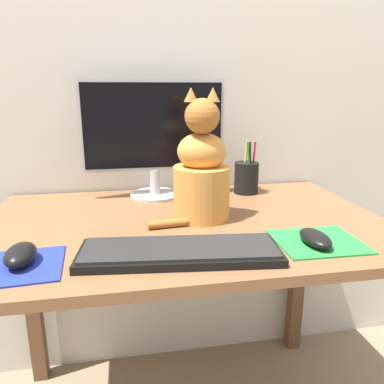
{
  "coord_description": "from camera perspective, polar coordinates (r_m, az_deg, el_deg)",
  "views": [
    {
      "loc": [
        -0.16,
        -0.97,
        1.07
      ],
      "look_at": [
        -0.0,
        -0.11,
        0.83
      ],
      "focal_mm": 35.0,
      "sensor_mm": 36.0,
      "label": 1
    }
  ],
  "objects": [
    {
      "name": "keyboard",
      "position": [
        0.83,
        -1.87,
        -9.08
      ],
      "size": [
        0.45,
        0.19,
        0.02
      ],
      "rotation": [
        0.0,
        0.0,
        -0.11
      ],
      "color": "black",
      "rests_on": "desk"
    },
    {
      "name": "mousepad_left",
      "position": [
        0.86,
        -25.5,
        -10.29
      ],
      "size": [
        0.2,
        0.18,
        0.0
      ],
      "rotation": [
        0.0,
        0.0,
        0.08
      ],
      "color": "#1E2D9E",
      "rests_on": "desk"
    },
    {
      "name": "pen_cup",
      "position": [
        1.32,
        8.29,
        2.24
      ],
      "size": [
        0.08,
        0.08,
        0.18
      ],
      "color": "black",
      "rests_on": "desk"
    },
    {
      "name": "desk",
      "position": [
        1.09,
        -0.92,
        -9.6
      ],
      "size": [
        1.11,
        0.71,
        0.72
      ],
      "color": "brown",
      "rests_on": "ground_plane"
    },
    {
      "name": "monitor",
      "position": [
        1.24,
        -5.87,
        8.83
      ],
      "size": [
        0.47,
        0.17,
        0.39
      ],
      "color": "#B2B2B7",
      "rests_on": "desk"
    },
    {
      "name": "cat",
      "position": [
        1.03,
        1.44,
        3.05
      ],
      "size": [
        0.25,
        0.19,
        0.36
      ],
      "rotation": [
        0.0,
        0.0,
        -0.24
      ],
      "color": "#D6893D",
      "rests_on": "desk"
    },
    {
      "name": "wall_back",
      "position": [
        1.38,
        -3.9,
        22.78
      ],
      "size": [
        7.0,
        0.04,
        2.5
      ],
      "color": "beige",
      "rests_on": "ground_plane"
    },
    {
      "name": "computer_mouse_left",
      "position": [
        0.86,
        -24.68,
        -8.68
      ],
      "size": [
        0.06,
        0.1,
        0.04
      ],
      "color": "black",
      "rests_on": "mousepad_left"
    },
    {
      "name": "mousepad_right",
      "position": [
        0.95,
        18.6,
        -7.16
      ],
      "size": [
        0.2,
        0.18,
        0.0
      ],
      "rotation": [
        0.0,
        0.0,
        -0.02
      ],
      "color": "#238438",
      "rests_on": "desk"
    },
    {
      "name": "computer_mouse_right",
      "position": [
        0.92,
        18.28,
        -6.69
      ],
      "size": [
        0.06,
        0.11,
        0.03
      ],
      "color": "black",
      "rests_on": "mousepad_right"
    }
  ]
}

